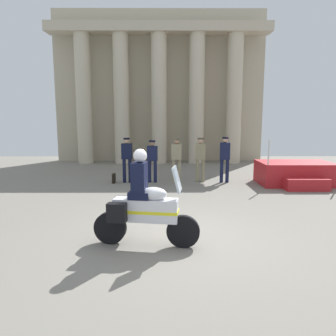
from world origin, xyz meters
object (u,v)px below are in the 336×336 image
(reviewing_stand, at_px, (296,174))
(motorcycle_with_rider, at_px, (142,206))
(officer_in_row_0, at_px, (127,156))
(officer_in_row_4, at_px, (225,156))
(officer_in_row_3, at_px, (200,156))
(officer_in_row_2, at_px, (177,156))
(officer_in_row_1, at_px, (152,158))
(briefcase_on_ground, at_px, (114,178))

(reviewing_stand, relative_size, motorcycle_with_rider, 1.28)
(officer_in_row_0, xyz_separation_m, officer_in_row_4, (3.74, -0.01, 0.02))
(officer_in_row_3, bearing_deg, reviewing_stand, 179.66)
(officer_in_row_2, distance_m, officer_in_row_3, 0.93)
(officer_in_row_0, xyz_separation_m, motorcycle_with_rider, (1.04, -6.13, -0.22))
(officer_in_row_1, relative_size, officer_in_row_3, 0.95)
(officer_in_row_3, xyz_separation_m, briefcase_on_ground, (-3.33, -0.20, -0.83))
(officer_in_row_4, bearing_deg, reviewing_stand, 179.64)
(officer_in_row_2, height_order, officer_in_row_3, officer_in_row_3)
(officer_in_row_0, bearing_deg, officer_in_row_4, -171.82)
(officer_in_row_3, distance_m, briefcase_on_ground, 3.44)
(officer_in_row_4, height_order, briefcase_on_ground, officer_in_row_4)
(officer_in_row_4, distance_m, briefcase_on_ground, 4.33)
(briefcase_on_ground, bearing_deg, officer_in_row_0, 8.58)
(officer_in_row_3, bearing_deg, officer_in_row_0, 10.94)
(officer_in_row_1, height_order, briefcase_on_ground, officer_in_row_1)
(officer_in_row_4, distance_m, motorcycle_with_rider, 6.69)
(officer_in_row_1, relative_size, officer_in_row_2, 0.96)
(officer_in_row_1, height_order, motorcycle_with_rider, motorcycle_with_rider)
(officer_in_row_0, relative_size, officer_in_row_1, 1.06)
(officer_in_row_2, bearing_deg, officer_in_row_3, -167.85)
(officer_in_row_2, bearing_deg, officer_in_row_4, -174.06)
(officer_in_row_3, bearing_deg, officer_in_row_2, 12.15)
(officer_in_row_0, relative_size, motorcycle_with_rider, 0.82)
(officer_in_row_3, height_order, briefcase_on_ground, officer_in_row_3)
(officer_in_row_0, bearing_deg, reviewing_stand, -175.33)
(reviewing_stand, relative_size, officer_in_row_1, 1.64)
(officer_in_row_1, bearing_deg, motorcycle_with_rider, 99.03)
(officer_in_row_3, distance_m, officer_in_row_4, 0.93)
(officer_in_row_2, relative_size, briefcase_on_ground, 4.71)
(officer_in_row_1, xyz_separation_m, officer_in_row_4, (2.77, -0.04, 0.08))
(briefcase_on_ground, bearing_deg, reviewing_stand, -2.79)
(officer_in_row_0, height_order, officer_in_row_3, officer_in_row_0)
(officer_in_row_3, bearing_deg, motorcycle_with_rider, 82.46)
(reviewing_stand, xyz_separation_m, officer_in_row_3, (-3.50, 0.54, 0.61))
(officer_in_row_2, bearing_deg, officer_in_row_0, 10.35)
(reviewing_stand, bearing_deg, officer_in_row_0, 176.30)
(officer_in_row_2, bearing_deg, motorcycle_with_rider, 90.47)
(officer_in_row_0, xyz_separation_m, briefcase_on_ground, (-0.51, -0.08, -0.84))
(reviewing_stand, height_order, officer_in_row_1, reviewing_stand)
(reviewing_stand, xyz_separation_m, briefcase_on_ground, (-6.83, 0.33, -0.22))
(officer_in_row_2, xyz_separation_m, officer_in_row_3, (0.92, 0.06, 0.01))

